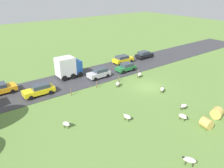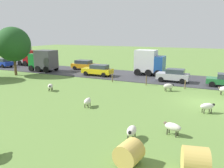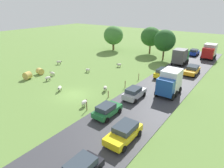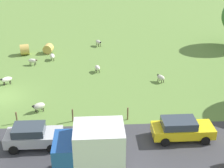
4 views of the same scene
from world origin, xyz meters
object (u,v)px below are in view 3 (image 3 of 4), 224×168
Objects in this scene: tree_1 at (151,37)px; truck_0 at (209,51)px; sheep_2 at (59,62)px; hay_bale_1 at (40,71)px; car_1 at (192,70)px; car_2 at (107,110)px; hay_bale_0 at (27,76)px; tree_0 at (113,35)px; car_4 at (134,93)px; truck_1 at (170,82)px; sheep_6 at (84,102)px; sheep_4 at (48,78)px; sheep_0 at (105,88)px; sheep_7 at (119,65)px; truck_2 at (180,56)px; tree_2 at (165,41)px; car_6 at (163,72)px; car_0 at (194,52)px; sheep_3 at (60,88)px; sheep_1 at (52,73)px; car_5 at (124,132)px; sheep_5 at (88,70)px.

tree_1 reaches higher than truck_0.
hay_bale_1 reaches higher than sheep_2.
car_1 is 21.30m from car_2.
hay_bale_0 is 2.87m from hay_bale_1.
tree_0 is 1.69× the size of car_4.
truck_1 is (22.71, 5.41, 1.35)m from hay_bale_1.
sheep_4 is at bearing 165.01° from sheep_6.
truck_0 reaches higher than sheep_0.
tree_1 is at bearing 90.74° from sheep_7.
car_1 is (25.19, 10.10, 0.32)m from sheep_2.
tree_2 is at bearing 162.00° from truck_2.
truck_2 is 0.94× the size of car_6.
truck_1 is at bearing -82.55° from car_0.
sheep_3 is at bearing 171.63° from car_2.
truck_2 is (9.78, -5.48, -2.56)m from tree_1.
tree_0 is at bearing 172.96° from tree_2.
truck_2 is at bearing 51.78° from sheep_1.
car_5 is at bearing -53.03° from tree_0.
sheep_3 is 0.28× the size of truck_2.
truck_2 reaches higher than car_4.
sheep_6 is at bearing -15.72° from hay_bale_1.
tree_2 is at bearing 44.90° from sheep_2.
sheep_3 is at bearing -111.99° from truck_2.
car_4 is at bearing -48.05° from sheep_7.
sheep_0 is at bearing 98.00° from sheep_6.
sheep_4 is (-5.00, 1.73, -0.01)m from sheep_3.
sheep_1 is (-12.03, -0.22, -0.04)m from sheep_0.
car_5 is at bearing -66.09° from car_4.
tree_1 reaches higher than car_1.
truck_0 is at bearing 55.06° from sheep_1.
truck_2 is at bearing 51.19° from sheep_5.
sheep_4 is at bearing -160.33° from truck_1.
tree_0 is 15.77m from tree_2.
truck_1 is (8.16, -17.71, -2.54)m from tree_2.
sheep_6 is at bearing -11.62° from sheep_3.
car_4 is (10.34, 4.34, 0.36)m from sheep_3.
truck_0 is (8.47, 7.01, -2.60)m from tree_2.
sheep_7 is (-5.16, 11.41, -0.04)m from sheep_0.
car_1 is at bearing 16.62° from sheep_7.
sheep_1 is 13.51m from sheep_7.
car_6 is (-0.18, -19.77, 0.01)m from car_0.
sheep_1 is 1.12× the size of sheep_6.
sheep_2 is at bearing -130.38° from car_0.
hay_bale_1 is at bearing -136.61° from sheep_5.
car_5 is (25.30, -13.37, 0.32)m from sheep_2.
tree_1 is 1.65× the size of truck_1.
truck_0 is at bearing 89.64° from car_1.
car_2 reaches higher than sheep_1.
sheep_4 is 19.92m from truck_1.
sheep_2 is 24.06m from tree_2.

